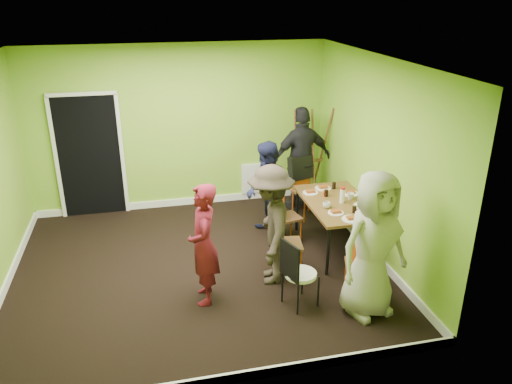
# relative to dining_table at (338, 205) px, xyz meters

# --- Properties ---
(ground) EXTENTS (5.00, 5.00, 0.00)m
(ground) POSITION_rel_dining_table_xyz_m (-2.05, -0.13, -0.70)
(ground) COLOR black
(ground) RESTS_ON ground
(room_walls) EXTENTS (5.04, 4.54, 2.82)m
(room_walls) POSITION_rel_dining_table_xyz_m (-2.07, -0.09, 0.29)
(room_walls) COLOR #85BD30
(room_walls) RESTS_ON ground
(dining_table) EXTENTS (0.90, 1.50, 0.75)m
(dining_table) POSITION_rel_dining_table_xyz_m (0.00, 0.00, 0.00)
(dining_table) COLOR black
(dining_table) RESTS_ON ground
(chair_left_far) EXTENTS (0.42, 0.41, 0.85)m
(chair_left_far) POSITION_rel_dining_table_xyz_m (-0.71, 0.36, -0.22)
(chair_left_far) COLOR #CE5413
(chair_left_far) RESTS_ON ground
(chair_left_near) EXTENTS (0.44, 0.44, 0.94)m
(chair_left_near) POSITION_rel_dining_table_xyz_m (-0.98, -0.50, -0.17)
(chair_left_near) COLOR #CE5413
(chair_left_near) RESTS_ON ground
(chair_back_end) EXTENTS (0.54, 0.59, 1.01)m
(chair_back_end) POSITION_rel_dining_table_xyz_m (-0.13, 1.30, 0.02)
(chair_back_end) COLOR #CE5413
(chair_back_end) RESTS_ON ground
(chair_front_end) EXTENTS (0.49, 0.49, 0.93)m
(chair_front_end) POSITION_rel_dining_table_xyz_m (-0.19, -1.32, -0.17)
(chair_front_end) COLOR #CE5413
(chair_front_end) RESTS_ON ground
(chair_bentwood) EXTENTS (0.45, 0.44, 0.89)m
(chair_bentwood) POSITION_rel_dining_table_xyz_m (-1.01, -1.27, -0.21)
(chair_bentwood) COLOR black
(chair_bentwood) RESTS_ON ground
(easel) EXTENTS (0.71, 0.67, 1.77)m
(easel) POSITION_rel_dining_table_xyz_m (0.11, 1.59, 0.18)
(easel) COLOR brown
(easel) RESTS_ON ground
(plate_near_left) EXTENTS (0.23, 0.23, 0.01)m
(plate_near_left) POSITION_rel_dining_table_xyz_m (-0.29, 0.39, 0.06)
(plate_near_left) COLOR white
(plate_near_left) RESTS_ON dining_table
(plate_near_right) EXTENTS (0.22, 0.22, 0.01)m
(plate_near_right) POSITION_rel_dining_table_xyz_m (-0.18, -0.37, 0.06)
(plate_near_right) COLOR white
(plate_near_right) RESTS_ON dining_table
(plate_far_back) EXTENTS (0.25, 0.25, 0.01)m
(plate_far_back) POSITION_rel_dining_table_xyz_m (-0.04, 0.52, 0.06)
(plate_far_back) COLOR white
(plate_far_back) RESTS_ON dining_table
(plate_far_front) EXTENTS (0.27, 0.27, 0.01)m
(plate_far_front) POSITION_rel_dining_table_xyz_m (-0.05, -0.61, 0.06)
(plate_far_front) COLOR white
(plate_far_front) RESTS_ON dining_table
(plate_wall_back) EXTENTS (0.26, 0.26, 0.01)m
(plate_wall_back) POSITION_rel_dining_table_xyz_m (0.28, 0.23, 0.06)
(plate_wall_back) COLOR white
(plate_wall_back) RESTS_ON dining_table
(plate_wall_front) EXTENTS (0.26, 0.26, 0.01)m
(plate_wall_front) POSITION_rel_dining_table_xyz_m (0.28, -0.23, 0.06)
(plate_wall_front) COLOR white
(plate_wall_front) RESTS_ON dining_table
(thermos) EXTENTS (0.07, 0.07, 0.21)m
(thermos) POSITION_rel_dining_table_xyz_m (0.04, -0.05, 0.16)
(thermos) COLOR white
(thermos) RESTS_ON dining_table
(blue_bottle) EXTENTS (0.08, 0.08, 0.20)m
(blue_bottle) POSITION_rel_dining_table_xyz_m (0.27, -0.39, 0.15)
(blue_bottle) COLOR blue
(blue_bottle) RESTS_ON dining_table
(orange_bottle) EXTENTS (0.04, 0.04, 0.08)m
(orange_bottle) POSITION_rel_dining_table_xyz_m (-0.13, 0.24, 0.10)
(orange_bottle) COLOR #CE5413
(orange_bottle) RESTS_ON dining_table
(glass_mid) EXTENTS (0.06, 0.06, 0.10)m
(glass_mid) POSITION_rel_dining_table_xyz_m (-0.10, 0.22, 0.11)
(glass_mid) COLOR black
(glass_mid) RESTS_ON dining_table
(glass_back) EXTENTS (0.06, 0.06, 0.10)m
(glass_back) POSITION_rel_dining_table_xyz_m (0.12, 0.48, 0.11)
(glass_back) COLOR black
(glass_back) RESTS_ON dining_table
(glass_front) EXTENTS (0.06, 0.06, 0.10)m
(glass_front) POSITION_rel_dining_table_xyz_m (0.07, -0.41, 0.10)
(glass_front) COLOR black
(glass_front) RESTS_ON dining_table
(cup_a) EXTENTS (0.11, 0.11, 0.09)m
(cup_a) POSITION_rel_dining_table_xyz_m (-0.24, -0.18, 0.10)
(cup_a) COLOR white
(cup_a) RESTS_ON dining_table
(cup_b) EXTENTS (0.10, 0.10, 0.10)m
(cup_b) POSITION_rel_dining_table_xyz_m (0.20, 0.03, 0.10)
(cup_b) COLOR white
(cup_b) RESTS_ON dining_table
(person_standing) EXTENTS (0.41, 0.59, 1.53)m
(person_standing) POSITION_rel_dining_table_xyz_m (-2.06, -0.88, 0.07)
(person_standing) COLOR maroon
(person_standing) RESTS_ON ground
(person_left_far) EXTENTS (0.66, 0.80, 1.52)m
(person_left_far) POSITION_rel_dining_table_xyz_m (-0.91, 0.56, 0.07)
(person_left_far) COLOR #161838
(person_left_far) RESTS_ON ground
(person_left_near) EXTENTS (0.78, 1.13, 1.59)m
(person_left_near) POSITION_rel_dining_table_xyz_m (-1.16, -0.62, 0.10)
(person_left_near) COLOR #2D251E
(person_left_near) RESTS_ON ground
(person_back_end) EXTENTS (1.11, 0.60, 1.80)m
(person_back_end) POSITION_rel_dining_table_xyz_m (-0.07, 1.51, 0.21)
(person_back_end) COLOR black
(person_back_end) RESTS_ON ground
(person_front_end) EXTENTS (0.98, 0.77, 1.78)m
(person_front_end) POSITION_rel_dining_table_xyz_m (-0.20, -1.56, 0.19)
(person_front_end) COLOR #9B9987
(person_front_end) RESTS_ON ground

